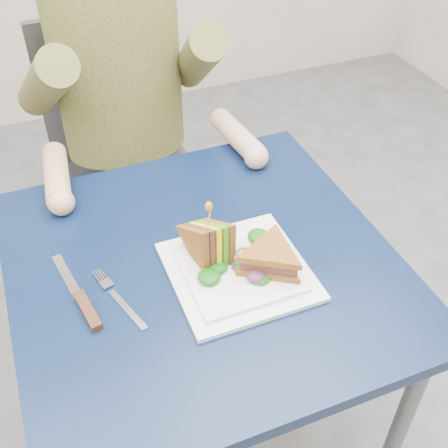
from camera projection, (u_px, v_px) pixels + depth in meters
name	position (u px, v px, depth m)	size (l,w,h in m)	color
ground	(209.00, 443.00, 1.60)	(4.00, 4.00, 0.00)	#555558
table	(204.00, 288.00, 1.17)	(0.75, 0.75, 0.73)	black
chair	(123.00, 148.00, 1.76)	(0.42, 0.40, 0.93)	#47474C
diner	(116.00, 48.00, 1.44)	(0.54, 0.59, 0.74)	#505125
plate	(238.00, 270.00, 1.08)	(0.26, 0.26, 0.02)	white
sandwich_flat	(271.00, 258.00, 1.06)	(0.20, 0.20, 0.05)	brown
sandwich_upright	(210.00, 244.00, 1.07)	(0.09, 0.15, 0.15)	brown
fork	(120.00, 300.00, 1.04)	(0.06, 0.18, 0.01)	silver
knife	(84.00, 304.00, 1.02)	(0.06, 0.22, 0.02)	silver
toothpick	(209.00, 218.00, 1.03)	(0.00, 0.00, 0.06)	tan
toothpick_frill	(209.00, 207.00, 1.01)	(0.01, 0.01, 0.02)	orange
lettuce_spill	(239.00, 258.00, 1.08)	(0.15, 0.13, 0.02)	#337A14
onion_ring	(245.00, 257.00, 1.08)	(0.04, 0.04, 0.01)	#9E4C7A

